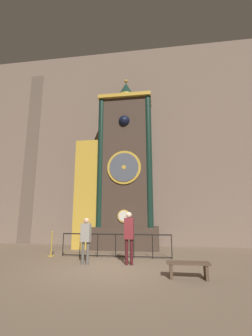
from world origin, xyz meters
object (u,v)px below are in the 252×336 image
Objects in this scene: visitor_far at (129,232)px; stanchion_post at (51,248)px; clock_tower at (119,173)px; visitor_near at (86,236)px; visitor_bench at (188,267)px.

visitor_far is 3.79m from stanchion_post.
stanchion_post is at bearing 160.87° from visitor_far.
clock_tower is 5.06m from stanchion_post.
clock_tower is 5.97× the size of visitor_near.
visitor_near is 0.89× the size of visitor_far.
stanchion_post reaches higher than visitor_bench.
visitor_far is at bearing 9.95° from visitor_near.
visitor_near is at bearing -174.82° from visitor_far.
visitor_bench is at bearing -60.33° from clock_tower.
visitor_near is at bearing -34.35° from stanchion_post.
visitor_near is (-0.52, -3.79, -3.02)m from clock_tower.
clock_tower is at bearing 44.84° from stanchion_post.
stanchion_post is (-2.47, -2.46, -3.66)m from clock_tower.
visitor_far is (1.57, 0.16, 0.14)m from visitor_near.
clock_tower is 4.88m from visitor_near.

